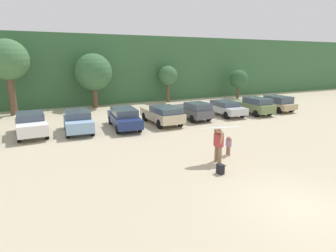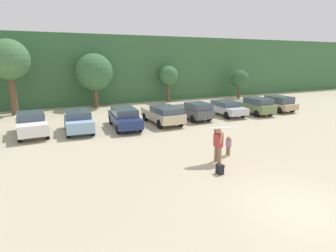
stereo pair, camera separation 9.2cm
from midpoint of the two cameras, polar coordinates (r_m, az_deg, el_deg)
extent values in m
plane|color=#C1B293|center=(11.29, 24.59, -14.70)|extent=(120.00, 120.00, 0.00)
cube|color=#38663D|center=(38.49, -14.03, 11.16)|extent=(108.00, 12.00, 7.64)
cylinder|color=brown|center=(29.45, -28.89, 5.24)|extent=(0.61, 0.61, 3.47)
sphere|color=#427042|center=(29.26, -29.63, 11.54)|extent=(3.58, 3.58, 3.58)
cylinder|color=brown|center=(30.84, -14.53, 5.50)|extent=(0.52, 0.52, 2.12)
sphere|color=#38663D|center=(30.61, -14.83, 10.44)|extent=(3.77, 3.77, 3.77)
cylinder|color=brown|center=(33.95, -0.13, 6.68)|extent=(0.39, 0.39, 2.18)
sphere|color=#38663D|center=(33.77, -0.13, 10.12)|extent=(2.25, 2.25, 2.25)
cylinder|color=brown|center=(38.30, 13.79, 6.56)|extent=(0.35, 0.35, 1.51)
sphere|color=#2D5633|center=(38.14, 13.94, 9.16)|extent=(2.33, 2.33, 2.33)
cube|color=white|center=(21.24, -25.98, 0.18)|extent=(2.02, 4.53, 0.74)
cube|color=#3F4C5B|center=(21.22, -26.16, 1.82)|extent=(1.76, 2.18, 0.46)
cylinder|color=black|center=(22.73, -28.13, -0.21)|extent=(0.26, 0.71, 0.70)
cylinder|color=black|center=(22.79, -24.09, 0.25)|extent=(0.26, 0.71, 0.70)
cylinder|color=black|center=(19.88, -27.94, -1.96)|extent=(0.26, 0.71, 0.70)
cylinder|color=black|center=(19.94, -23.32, -1.44)|extent=(0.26, 0.71, 0.70)
cube|color=#84ADD1|center=(20.88, -17.74, 0.62)|extent=(2.04, 4.06, 0.74)
cube|color=#3F4C5B|center=(20.96, -17.90, 2.33)|extent=(1.79, 2.46, 0.45)
cylinder|color=black|center=(22.20, -19.99, 0.20)|extent=(0.26, 0.65, 0.63)
cylinder|color=black|center=(22.29, -15.89, 0.55)|extent=(0.26, 0.65, 0.63)
cylinder|color=black|center=(19.66, -19.67, -1.42)|extent=(0.26, 0.65, 0.63)
cylinder|color=black|center=(19.77, -15.05, -1.01)|extent=(0.26, 0.65, 0.63)
cube|color=navy|center=(21.44, -8.92, 1.35)|extent=(2.16, 4.90, 0.65)
cube|color=#3F4C5B|center=(21.26, -8.94, 2.86)|extent=(1.83, 2.76, 0.52)
cylinder|color=black|center=(22.89, -11.60, 1.17)|extent=(0.28, 0.68, 0.67)
cylinder|color=black|center=(23.17, -7.80, 1.47)|extent=(0.28, 0.68, 0.67)
cylinder|color=black|center=(19.87, -10.16, -0.63)|extent=(0.28, 0.68, 0.67)
cylinder|color=black|center=(20.19, -5.82, -0.26)|extent=(0.28, 0.68, 0.67)
cube|color=beige|center=(22.61, -1.39, 2.24)|extent=(1.94, 4.60, 0.68)
cube|color=#3F4C5B|center=(21.77, -0.50, 3.29)|extent=(1.78, 2.59, 0.42)
cylinder|color=black|center=(23.71, -4.82, 1.88)|extent=(0.22, 0.72, 0.72)
cylinder|color=black|center=(24.38, -1.03, 2.24)|extent=(0.22, 0.72, 0.72)
cylinder|color=black|center=(20.98, -1.80, 0.40)|extent=(0.22, 0.72, 0.72)
cylinder|color=black|center=(21.73, 2.36, 0.85)|extent=(0.22, 0.72, 0.72)
cube|color=#4C4F54|center=(24.41, 4.65, 2.95)|extent=(2.00, 4.22, 0.67)
cube|color=#3F4C5B|center=(23.55, 5.94, 4.02)|extent=(1.73, 2.02, 0.52)
cylinder|color=black|center=(25.19, 1.41, 2.54)|extent=(0.26, 0.67, 0.66)
cylinder|color=black|center=(26.01, 4.41, 2.86)|extent=(0.26, 0.67, 0.66)
cylinder|color=black|center=(22.93, 4.88, 1.41)|extent=(0.26, 0.67, 0.66)
cylinder|color=black|center=(23.84, 8.03, 1.79)|extent=(0.26, 0.67, 0.66)
cube|color=silver|center=(26.45, 11.21, 3.46)|extent=(1.98, 4.55, 0.58)
cube|color=#3F4C5B|center=(26.37, 11.27, 4.51)|extent=(1.77, 2.45, 0.40)
cylinder|color=black|center=(27.26, 7.95, 3.27)|extent=(0.24, 0.68, 0.67)
cylinder|color=black|center=(28.17, 10.83, 3.48)|extent=(0.24, 0.68, 0.67)
cylinder|color=black|center=(24.84, 11.57, 2.13)|extent=(0.24, 0.68, 0.67)
cylinder|color=black|center=(25.84, 14.58, 2.40)|extent=(0.24, 0.68, 0.67)
cube|color=#6B7F4C|center=(27.82, 16.55, 3.77)|extent=(1.78, 4.26, 0.74)
cube|color=#3F4C5B|center=(27.31, 17.43, 4.88)|extent=(1.61, 2.33, 0.52)
cylinder|color=black|center=(28.45, 13.48, 3.41)|extent=(0.23, 0.64, 0.63)
cylinder|color=black|center=(29.42, 15.85, 3.59)|extent=(0.23, 0.64, 0.63)
cylinder|color=black|center=(26.35, 17.23, 2.40)|extent=(0.23, 0.64, 0.63)
cylinder|color=black|center=(27.40, 19.63, 2.62)|extent=(0.23, 0.64, 0.63)
cube|color=tan|center=(30.15, 20.59, 4.01)|extent=(1.99, 3.98, 0.55)
cube|color=#3F4C5B|center=(29.82, 21.22, 5.01)|extent=(1.79, 2.35, 0.63)
cylinder|color=black|center=(30.46, 17.69, 3.80)|extent=(0.24, 0.65, 0.64)
cylinder|color=black|center=(31.67, 19.84, 3.98)|extent=(0.24, 0.65, 0.64)
cylinder|color=black|center=(28.73, 21.33, 2.96)|extent=(0.24, 0.65, 0.64)
cylinder|color=black|center=(30.00, 23.45, 3.18)|extent=(0.24, 0.65, 0.64)
cylinder|color=#8C6B4C|center=(14.36, 10.16, -5.79)|extent=(0.19, 0.19, 0.83)
cylinder|color=#8C6B4C|center=(14.60, 9.52, -5.45)|extent=(0.19, 0.19, 0.83)
cube|color=#B23838|center=(14.26, 9.95, -2.83)|extent=(0.33, 0.44, 0.64)
sphere|color=tan|center=(14.14, 10.03, -1.08)|extent=(0.26, 0.26, 0.26)
cylinder|color=tan|center=(14.03, 10.51, -2.42)|extent=(0.15, 0.33, 0.68)
cylinder|color=tan|center=(14.40, 9.47, -1.96)|extent=(0.15, 0.36, 0.68)
cylinder|color=#8C6B4C|center=(15.59, 12.03, -4.96)|extent=(0.12, 0.12, 0.50)
cylinder|color=#8C6B4C|center=(15.73, 11.66, -4.78)|extent=(0.12, 0.12, 0.50)
cube|color=#9966A5|center=(15.53, 11.92, -3.31)|extent=(0.20, 0.26, 0.38)
sphere|color=tan|center=(15.46, 11.97, -2.35)|extent=(0.16, 0.16, 0.16)
cylinder|color=tan|center=(15.39, 12.24, -3.09)|extent=(0.09, 0.18, 0.41)
cylinder|color=tan|center=(15.61, 11.64, -2.83)|extent=(0.09, 0.14, 0.41)
ellipsoid|color=white|center=(14.21, 10.43, -0.28)|extent=(2.21, 1.08, 0.17)
cube|color=black|center=(13.16, 10.28, -8.50)|extent=(0.24, 0.34, 0.45)
camera|label=1|loc=(0.05, -90.16, -0.04)|focal=30.33mm
camera|label=2|loc=(0.05, 89.84, 0.04)|focal=30.33mm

